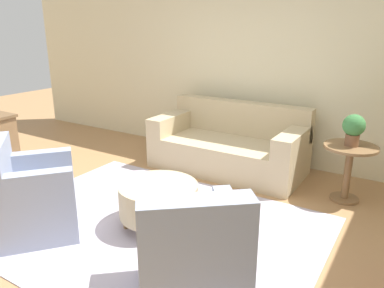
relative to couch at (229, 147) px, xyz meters
name	(u,v)px	position (x,y,z in m)	size (l,w,h in m)	color
ground_plane	(150,228)	(0.07, -1.86, -0.32)	(16.00, 16.00, 0.00)	#AD7F51
wall_back	(257,63)	(0.07, 0.66, 1.08)	(8.93, 0.12, 2.80)	beige
rug	(150,228)	(0.07, -1.86, -0.32)	(3.22, 2.44, 0.01)	#BCB2C1
couch	(229,147)	(0.00, 0.00, 0.00)	(2.03, 0.97, 0.89)	#C6B289
armchair_left	(28,198)	(-0.84, -2.53, 0.05)	(1.03, 1.03, 0.93)	#8E99B2
armchair_right	(192,259)	(0.97, -2.53, 0.05)	(1.03, 1.03, 0.93)	#8E99B2
ottoman_table	(159,199)	(0.11, -1.76, -0.04)	(0.77, 0.77, 0.43)	#C6B289
side_table	(349,163)	(1.57, -0.18, 0.13)	(0.58, 0.58, 0.65)	olive
potted_plant_on_side_table	(354,128)	(1.57, -0.18, 0.53)	(0.24, 0.24, 0.35)	brown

